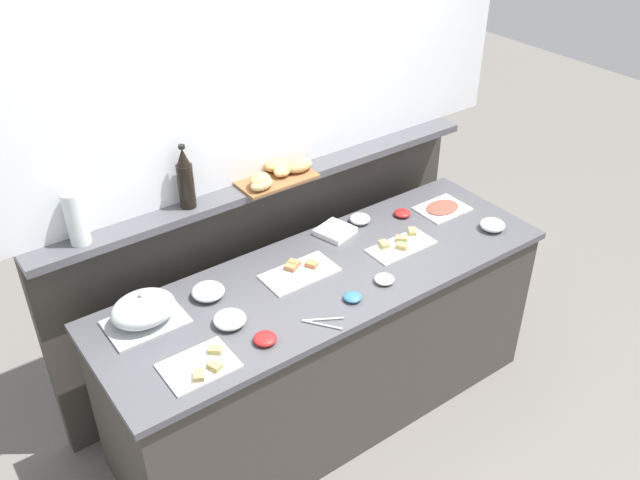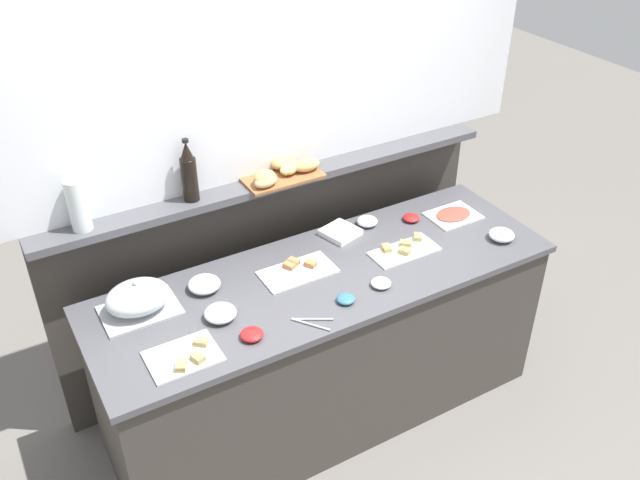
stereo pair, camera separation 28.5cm
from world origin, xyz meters
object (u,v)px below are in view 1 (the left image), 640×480
Objects in this scene: glass_bowl_medium at (492,225)px; serving_tongs at (321,322)px; glass_bowl_extra at (360,219)px; glass_bowl_small at (230,320)px; cold_cuts_platter at (442,208)px; wine_bottle_dark at (185,180)px; bread_basket at (276,172)px; sandwich_platter_front at (201,365)px; serving_cloche at (144,310)px; condiment_bowl_cream at (384,279)px; condiment_bowl_dark at (265,339)px; napkin_stack at (335,231)px; condiment_bowl_teal at (402,213)px; water_carafe at (76,218)px; sandwich_platter_side at (401,245)px; condiment_bowl_red at (352,297)px; sandwich_platter_rear at (299,272)px; glass_bowl_large at (208,292)px.

glass_bowl_medium is 1.18m from serving_tongs.
glass_bowl_extra is (-0.52, 0.46, -0.00)m from glass_bowl_medium.
cold_cuts_platter is at bearing 6.33° from glass_bowl_small.
glass_bowl_small is at bearing -101.15° from wine_bottle_dark.
sandwich_platter_front is at bearing -140.26° from bread_basket.
sandwich_platter_front is at bearing -115.58° from wine_bottle_dark.
serving_cloche is 3.55× the size of condiment_bowl_cream.
serving_cloche is at bearing 131.26° from condiment_bowl_dark.
condiment_bowl_teal is at bearing -9.91° from napkin_stack.
condiment_bowl_cream is 0.58× the size of serving_tongs.
glass_bowl_medium is at bearing -35.32° from bread_basket.
sandwich_platter_front reaches higher than napkin_stack.
water_carafe is at bearing 128.16° from glass_bowl_small.
water_carafe reaches higher than glass_bowl_medium.
napkin_stack is at bearing 33.72° from condiment_bowl_dark.
serving_tongs is at bearing -175.89° from glass_bowl_medium.
serving_cloche reaches higher than sandwich_platter_side.
condiment_bowl_red is 0.21m from condiment_bowl_cream.
serving_cloche is 0.93m from condiment_bowl_red.
sandwich_platter_rear is at bearing -178.54° from cold_cuts_platter.
napkin_stack is at bearing 5.98° from glass_bowl_large.
condiment_bowl_cream is at bearing -12.17° from glass_bowl_small.
condiment_bowl_dark is (-0.40, -0.32, 0.01)m from sandwich_platter_rear.
sandwich_platter_side is 0.30m from condiment_bowl_teal.
glass_bowl_medium is at bearing -11.41° from serving_cloche.
water_carafe is (-0.19, 0.69, 0.42)m from sandwich_platter_front.
glass_bowl_extra is 0.24m from condiment_bowl_teal.
wine_bottle_dark reaches higher than sandwich_platter_rear.
glass_bowl_small is 1.51× the size of condiment_bowl_cream.
water_carafe reaches higher than glass_bowl_large.
water_carafe is (-0.52, -0.00, -0.02)m from wine_bottle_dark.
condiment_bowl_cream is 0.39× the size of water_carafe.
sandwich_platter_side is 2.13× the size of serving_tongs.
condiment_bowl_cream is at bearing -47.13° from wine_bottle_dark.
wine_bottle_dark is at bearing 106.56° from serving_tongs.
condiment_bowl_dark is at bearing -70.88° from glass_bowl_small.
condiment_bowl_dark is at bearing -178.23° from glass_bowl_medium.
condiment_bowl_red is at bearing -157.11° from sandwich_platter_side.
sandwich_platter_rear is 0.56m from glass_bowl_extra.
glass_bowl_small is 0.59× the size of water_carafe.
sandwich_platter_side is 0.45m from cold_cuts_platter.
condiment_bowl_teal is at bearing -9.88° from water_carafe.
glass_bowl_large is 1.59× the size of condiment_bowl_cream.
sandwich_platter_side is 3.86× the size of condiment_bowl_teal.
sandwich_platter_front is at bearing -158.16° from glass_bowl_extra.
cold_cuts_platter is at bearing -2.11° from serving_cloche.
wine_bottle_dark is at bearing 164.54° from cold_cuts_platter.
condiment_bowl_cream is at bearing 0.04° from sandwich_platter_front.
sandwich_platter_rear is at bearing 23.33° from sandwich_platter_front.
sandwich_platter_front is 0.46m from glass_bowl_large.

